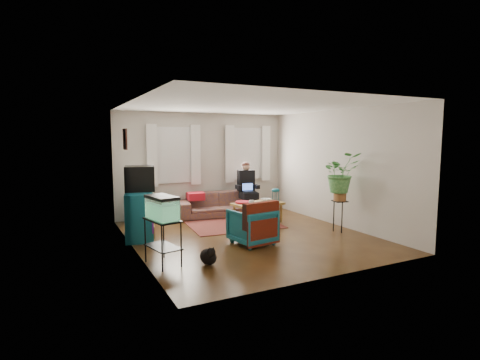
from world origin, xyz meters
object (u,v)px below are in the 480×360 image
sofa (219,200)px  armchair (252,224)px  side_table (143,209)px  coffee_table (258,213)px  dresser (140,215)px  aquarium_stand (163,242)px  plant_stand (339,216)px

sofa → armchair: sofa is taller
sofa → armchair: 2.60m
armchair → side_table: bearing=-70.7°
armchair → coffee_table: bearing=-131.5°
side_table → dresser: bearing=-104.1°
dresser → coffee_table: dresser is taller
side_table → aquarium_stand: size_ratio=0.89×
armchair → plant_stand: armchair is taller
sofa → plant_stand: bearing=-49.7°
sofa → plant_stand: size_ratio=3.12×
sofa → dresser: (-2.23, -1.19, 0.06)m
dresser → armchair: 2.26m
sofa → side_table: bearing=-176.8°
sofa → dresser: bearing=-143.6°
aquarium_stand → dresser: bearing=77.1°
aquarium_stand → coffee_table: size_ratio=0.63×
armchair → coffee_table: armchair is taller
dresser → aquarium_stand: (-0.01, -1.77, -0.10)m
armchair → coffee_table: 1.73m
side_table → armchair: (1.45, -2.73, 0.05)m
sofa → side_table: (-1.89, 0.17, -0.09)m
sofa → coffee_table: size_ratio=1.81×
aquarium_stand → armchair: bearing=-0.0°
coffee_table → plant_stand: bearing=-60.2°
sofa → aquarium_stand: (-2.24, -2.96, -0.05)m
side_table → aquarium_stand: aquarium_stand is taller
side_table → plant_stand: bearing=-38.2°
sofa → coffee_table: sofa is taller
dresser → side_table: bearing=88.9°
armchair → coffee_table: size_ratio=0.64×
sofa → side_table: 1.90m
side_table → coffee_table: (2.39, -1.28, -0.08)m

